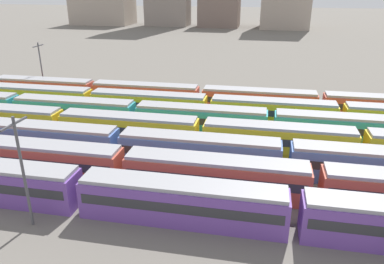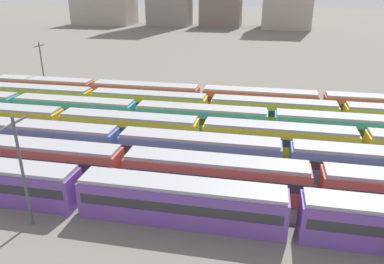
% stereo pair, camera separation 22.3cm
% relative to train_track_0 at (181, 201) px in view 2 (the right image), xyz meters
% --- Properties ---
extents(ground_plane, '(600.00, 600.00, 0.00)m').
position_rel_train_track_0_xyz_m(ground_plane, '(-29.55, 15.60, -1.90)').
color(ground_plane, '#666059').
extents(train_track_0, '(93.60, 3.06, 3.75)m').
position_rel_train_track_0_xyz_m(train_track_0, '(0.00, 0.00, 0.00)').
color(train_track_0, '#6B429E').
rests_on(train_track_0, ground_plane).
extents(train_track_1, '(74.70, 3.06, 3.75)m').
position_rel_train_track_0_xyz_m(train_track_1, '(-7.26, 5.20, 0.00)').
color(train_track_1, '#BC4C38').
rests_on(train_track_1, ground_plane).
extents(train_track_2, '(74.70, 3.06, 3.75)m').
position_rel_train_track_0_xyz_m(train_track_2, '(-9.81, 10.40, 0.00)').
color(train_track_2, '#4C70BC').
rests_on(train_track_2, ground_plane).
extents(train_track_3, '(112.50, 3.06, 3.75)m').
position_rel_train_track_0_xyz_m(train_track_3, '(17.81, 15.60, 0.00)').
color(train_track_3, yellow).
rests_on(train_track_3, ground_plane).
extents(train_track_4, '(74.70, 3.06, 3.75)m').
position_rel_train_track_0_xyz_m(train_track_4, '(-11.41, 20.80, 0.00)').
color(train_track_4, teal).
rests_on(train_track_4, ground_plane).
extents(train_track_5, '(74.70, 3.06, 3.75)m').
position_rel_train_track_0_xyz_m(train_track_5, '(-1.68, 26.00, 0.00)').
color(train_track_5, yellow).
rests_on(train_track_5, ground_plane).
extents(train_track_6, '(93.60, 3.06, 3.75)m').
position_rel_train_track_0_xyz_m(train_track_6, '(5.61, 31.20, 0.00)').
color(train_track_6, '#BC4C38').
rests_on(train_track_6, ground_plane).
extents(catenary_pole_0, '(0.24, 3.20, 9.90)m').
position_rel_train_track_0_xyz_m(catenary_pole_0, '(-12.56, -3.09, 3.59)').
color(catenary_pole_0, '#4C4C51').
rests_on(catenary_pole_0, ground_plane).
extents(catenary_pole_3, '(0.24, 3.20, 9.48)m').
position_rel_train_track_0_xyz_m(catenary_pole_3, '(-34.18, 34.39, 3.38)').
color(catenary_pole_3, '#4C4C51').
rests_on(catenary_pole_3, ground_plane).
extents(distant_building_0, '(28.79, 18.30, 18.95)m').
position_rel_train_track_0_xyz_m(distant_building_0, '(-75.15, 155.90, 7.57)').
color(distant_building_0, '#A89989').
rests_on(distant_building_0, ground_plane).
extents(distant_building_2, '(18.63, 15.84, 19.85)m').
position_rel_train_track_0_xyz_m(distant_building_2, '(-16.58, 155.90, 8.02)').
color(distant_building_2, '#7A665B').
rests_on(distant_building_2, ground_plane).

